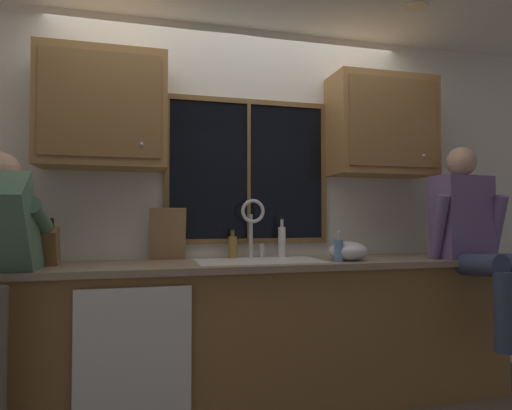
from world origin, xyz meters
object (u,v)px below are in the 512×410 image
(mixing_bowl, at_px, (348,251))
(bottle_tall_clear, at_px, (233,246))
(soap_dispenser, at_px, (339,250))
(bottle_green_glass, at_px, (282,241))
(cutting_board, at_px, (168,234))
(person_sitting_on_counter, at_px, (473,232))
(knife_block, at_px, (47,247))

(mixing_bowl, distance_m, bottle_tall_clear, 0.77)
(mixing_bowl, distance_m, soap_dispenser, 0.11)
(bottle_green_glass, height_order, bottle_tall_clear, bottle_green_glass)
(cutting_board, relative_size, soap_dispenser, 1.80)
(bottle_tall_clear, bearing_deg, mixing_bowl, -24.78)
(person_sitting_on_counter, distance_m, cutting_board, 2.01)
(knife_block, relative_size, soap_dispenser, 1.68)
(mixing_bowl, xyz_separation_m, bottle_green_glass, (-0.35, 0.30, 0.06))
(bottle_green_glass, distance_m, bottle_tall_clear, 0.35)
(bottle_green_glass, xyz_separation_m, bottle_tall_clear, (-0.35, 0.02, -0.03))
(soap_dispenser, xyz_separation_m, bottle_green_glass, (-0.26, 0.36, 0.04))
(person_sitting_on_counter, relative_size, cutting_board, 3.65)
(person_sitting_on_counter, distance_m, knife_block, 2.66)
(bottle_green_glass, bearing_deg, knife_block, -172.75)
(person_sitting_on_counter, distance_m, bottle_tall_clear, 1.60)
(bottle_tall_clear, bearing_deg, bottle_green_glass, -3.34)
(knife_block, bearing_deg, soap_dispenser, -5.83)
(person_sitting_on_counter, height_order, bottle_green_glass, person_sitting_on_counter)
(mixing_bowl, distance_m, bottle_green_glass, 0.47)
(mixing_bowl, height_order, soap_dispenser, soap_dispenser)
(knife_block, distance_m, cutting_board, 0.72)
(knife_block, xyz_separation_m, cutting_board, (0.69, 0.20, 0.06))
(cutting_board, relative_size, bottle_tall_clear, 1.75)
(bottle_tall_clear, bearing_deg, knife_block, -169.55)
(person_sitting_on_counter, bearing_deg, knife_block, 173.87)
(soap_dispenser, bearing_deg, knife_block, 174.17)
(knife_block, distance_m, soap_dispenser, 1.74)
(soap_dispenser, bearing_deg, bottle_green_glass, 125.32)
(person_sitting_on_counter, distance_m, bottle_green_glass, 1.27)
(knife_block, xyz_separation_m, bottle_tall_clear, (1.12, 0.21, -0.03))
(person_sitting_on_counter, bearing_deg, bottle_green_glass, 158.15)
(soap_dispenser, bearing_deg, cutting_board, 160.03)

